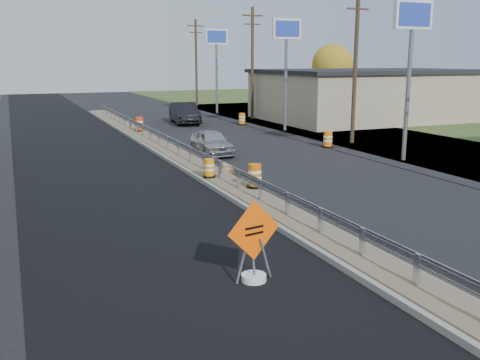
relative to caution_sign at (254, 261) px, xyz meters
name	(u,v)px	position (x,y,z in m)	size (l,w,h in m)	color
ground	(238,193)	(3.00, 7.97, -0.50)	(140.00, 140.00, 0.00)	black
milled_overlay	(87,158)	(-1.40, 17.97, -0.49)	(7.20, 120.00, 0.01)	black
median	(179,157)	(3.00, 15.97, -0.39)	(1.60, 55.00, 0.23)	gray
guardrail	(173,142)	(3.00, 16.97, 0.23)	(0.10, 46.15, 0.72)	silver
retail_building_near	(371,94)	(23.99, 27.97, 1.66)	(18.50, 12.50, 4.27)	tan
pylon_sign_south	(412,30)	(13.50, 10.97, 5.98)	(2.20, 0.30, 7.90)	slate
pylon_sign_mid	(286,39)	(13.50, 23.97, 5.98)	(2.20, 0.30, 7.90)	slate
pylon_sign_north	(216,45)	(13.50, 37.97, 5.98)	(2.20, 0.30, 7.90)	slate
utility_pole_smid	(355,62)	(14.50, 16.97, 4.44)	(1.90, 0.26, 9.40)	#473523
utility_pole_nmid	(252,61)	(14.50, 31.97, 4.44)	(1.90, 0.26, 9.40)	#473523
utility_pole_north	(196,61)	(14.50, 46.97, 4.44)	(1.90, 0.26, 9.40)	#473523
tree_far_yellow	(332,65)	(29.00, 41.97, 4.04)	(4.62, 4.62, 6.86)	#473523
caution_sign	(254,261)	(0.00, 0.00, 0.00)	(1.40, 0.59, 1.95)	white
barrel_median_near	(255,176)	(3.55, 7.66, 0.18)	(0.63, 0.63, 0.92)	black
barrel_median_mid	(209,168)	(2.58, 10.12, 0.11)	(0.53, 0.53, 0.78)	black
barrel_median_far	(139,124)	(3.26, 26.11, 0.20)	(0.66, 0.66, 0.97)	black
barrel_shoulder_near	(328,140)	(12.20, 16.11, -0.05)	(0.64, 0.64, 0.94)	black
barrel_shoulder_mid	(242,119)	(12.04, 28.51, -0.05)	(0.63, 0.63, 0.92)	black
car_silver	(212,142)	(5.11, 16.62, 0.17)	(1.56, 3.89, 1.32)	#B2B1B6
car_dark_mid	(185,113)	(8.11, 31.17, 0.36)	(1.81, 5.19, 1.71)	black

